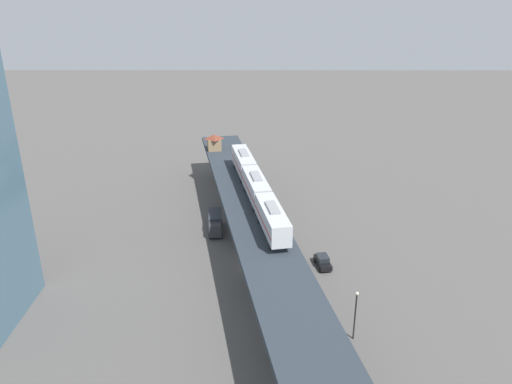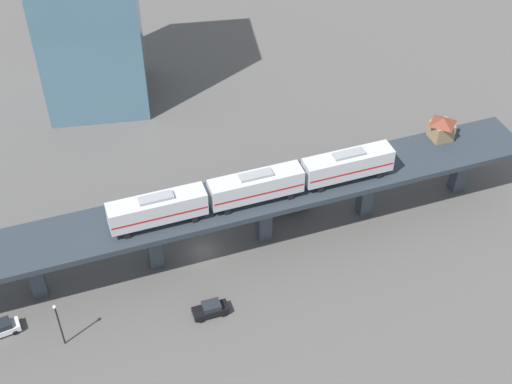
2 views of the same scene
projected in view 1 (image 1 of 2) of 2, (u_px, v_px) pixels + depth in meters
name	position (u px, v px, depth m)	size (l,w,h in m)	color
ground_plane	(255.00, 266.00, 79.25)	(400.00, 400.00, 0.00)	#514F4C
elevated_viaduct	(255.00, 225.00, 76.71)	(25.36, 91.96, 8.29)	#283039
subway_train	(256.00, 186.00, 81.60)	(9.67, 37.07, 4.45)	silver
signal_hut	(214.00, 142.00, 107.43)	(3.76, 3.76, 3.40)	#8C7251
street_car_black	(323.00, 261.00, 78.68)	(2.54, 4.65, 1.89)	black
street_car_white	(342.00, 375.00, 55.61)	(3.01, 4.73, 1.89)	silver
delivery_truck	(215.00, 222.00, 89.81)	(2.83, 7.35, 3.20)	#333338
street_lamp	(355.00, 311.00, 61.28)	(0.44, 0.44, 6.94)	black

